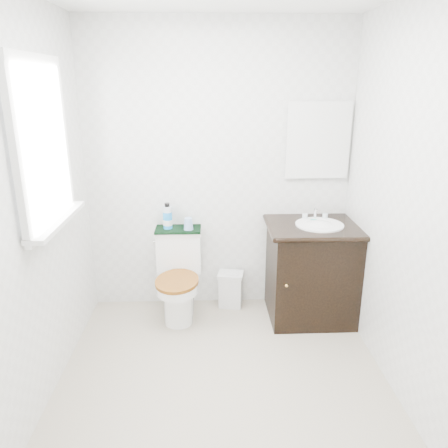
{
  "coord_description": "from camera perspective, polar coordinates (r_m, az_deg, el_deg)",
  "views": [
    {
      "loc": [
        -0.08,
        -2.39,
        1.9
      ],
      "look_at": [
        0.03,
        0.75,
        0.88
      ],
      "focal_mm": 35.0,
      "sensor_mm": 36.0,
      "label": 1
    }
  ],
  "objects": [
    {
      "name": "mirror",
      "position": [
        3.7,
        12.19,
        10.61
      ],
      "size": [
        0.5,
        0.02,
        0.6
      ],
      "primitive_type": "cube",
      "color": "silver",
      "rests_on": "wall_back"
    },
    {
      "name": "vanity",
      "position": [
        3.7,
        11.42,
        -5.74
      ],
      "size": [
        0.73,
        0.63,
        0.92
      ],
      "color": "black",
      "rests_on": "floor"
    },
    {
      "name": "wall_back",
      "position": [
        3.65,
        -0.75,
        6.95
      ],
      "size": [
        2.4,
        0.0,
        2.4
      ],
      "primitive_type": "plane",
      "rotation": [
        1.57,
        0.0,
        0.0
      ],
      "color": "silver",
      "rests_on": "ground"
    },
    {
      "name": "wall_right",
      "position": [
        2.75,
        23.44,
        1.72
      ],
      "size": [
        0.0,
        2.4,
        2.4
      ],
      "primitive_type": "plane",
      "rotation": [
        1.57,
        0.0,
        -1.57
      ],
      "color": "silver",
      "rests_on": "ground"
    },
    {
      "name": "floor",
      "position": [
        3.05,
        -0.09,
        -20.52
      ],
      "size": [
        2.4,
        2.4,
        0.0
      ],
      "primitive_type": "plane",
      "color": "#BFB09A",
      "rests_on": "ground"
    },
    {
      "name": "wall_front",
      "position": [
        1.38,
        1.64,
        -12.6
      ],
      "size": [
        2.4,
        0.0,
        2.4
      ],
      "primitive_type": "plane",
      "rotation": [
        -1.57,
        0.0,
        0.0
      ],
      "color": "silver",
      "rests_on": "ground"
    },
    {
      "name": "window",
      "position": [
        2.84,
        -22.76,
        9.51
      ],
      "size": [
        0.02,
        0.7,
        0.9
      ],
      "primitive_type": "cube",
      "color": "white",
      "rests_on": "wall_left"
    },
    {
      "name": "cup",
      "position": [
        3.62,
        -4.68,
        0.04
      ],
      "size": [
        0.08,
        0.08,
        0.1
      ],
      "primitive_type": "cone",
      "color": "#83A4D7",
      "rests_on": "towel"
    },
    {
      "name": "soap_bar",
      "position": [
        3.65,
        11.62,
        0.55
      ],
      "size": [
        0.07,
        0.04,
        0.02
      ],
      "primitive_type": "ellipsoid",
      "color": "#1B8276",
      "rests_on": "vanity"
    },
    {
      "name": "mouthwash_bottle",
      "position": [
        3.66,
        -7.39,
        0.93
      ],
      "size": [
        0.08,
        0.08,
        0.22
      ],
      "color": "#1A88E2",
      "rests_on": "towel"
    },
    {
      "name": "trash_bin",
      "position": [
        3.9,
        0.87,
        -8.49
      ],
      "size": [
        0.24,
        0.21,
        0.31
      ],
      "color": "silver",
      "rests_on": "floor"
    },
    {
      "name": "wall_left",
      "position": [
        2.69,
        -24.25,
        1.24
      ],
      "size": [
        0.0,
        2.4,
        2.4
      ],
      "primitive_type": "plane",
      "rotation": [
        1.57,
        0.0,
        1.57
      ],
      "color": "silver",
      "rests_on": "ground"
    },
    {
      "name": "toilet",
      "position": [
        3.72,
        -5.92,
        -7.24
      ],
      "size": [
        0.39,
        0.62,
        0.72
      ],
      "color": "white",
      "rests_on": "floor"
    },
    {
      "name": "towel",
      "position": [
        3.68,
        -6.01,
        -0.69
      ],
      "size": [
        0.38,
        0.22,
        0.02
      ],
      "primitive_type": "cube",
      "color": "black",
      "rests_on": "toilet"
    }
  ]
}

